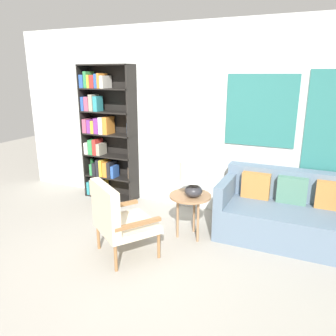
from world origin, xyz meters
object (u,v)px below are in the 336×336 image
bookshelf (104,135)px  side_table (190,200)px  armchair (117,217)px  couch (289,214)px  table_lamp (194,175)px

bookshelf → side_table: (1.80, -0.77, -0.54)m
armchair → couch: (1.71, 1.26, -0.16)m
bookshelf → table_lamp: 2.03m
side_table → bookshelf: bearing=156.7°
bookshelf → table_lamp: bearing=-23.8°
armchair → side_table: armchair is taller
bookshelf → side_table: size_ratio=3.78×
bookshelf → armchair: (1.22, -1.53, -0.56)m
couch → armchair: bearing=-143.5°
couch → bookshelf: bearing=174.7°
couch → side_table: (-1.13, -0.50, 0.19)m
armchair → couch: size_ratio=0.52×
side_table → table_lamp: size_ratio=1.26×
couch → table_lamp: size_ratio=3.74×
bookshelf → couch: size_ratio=1.27×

